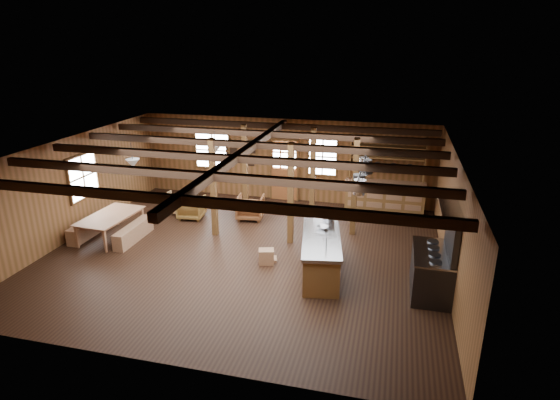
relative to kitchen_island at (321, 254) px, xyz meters
The scene contains 22 objects.
room 2.35m from the kitchen_island, 165.40° to the left, with size 10.04×9.04×2.84m.
ceiling_joists 3.12m from the kitchen_island, 160.97° to the left, with size 9.80×8.82×0.18m.
timber_posts 3.20m from the kitchen_island, 120.94° to the left, with size 3.95×2.35×2.80m.
back_door 5.43m from the kitchen_island, 112.74° to the left, with size 1.02×0.08×2.15m.
window_back_left 6.95m from the kitchen_island, 133.16° to the left, with size 1.32×0.06×1.32m.
window_back_right 5.19m from the kitchen_island, 99.01° to the left, with size 1.02×0.06×1.32m.
window_left 7.22m from the kitchen_island, behind, with size 0.14×1.24×1.32m.
notice_boards 6.27m from the kitchen_island, 125.69° to the left, with size 1.08×0.03×0.90m.
back_counter 4.93m from the kitchen_island, 74.62° to the left, with size 2.55×0.60×2.45m.
pendant_lamps 4.94m from the kitchen_island, 160.42° to the left, with size 1.86×2.36×0.66m.
pot_rack 2.15m from the kitchen_island, 45.93° to the left, with size 0.41×3.00×0.45m.
kitchen_island is the anchor object (origin of this frame).
step_stool 1.43m from the kitchen_island, behind, with size 0.42×0.30×0.38m, color brown.
commercial_range 2.58m from the kitchen_island, ahead, with size 0.86×1.68×2.07m.
dining_table 6.03m from the kitchen_island, behind, with size 1.92×1.07×0.68m, color #996645.
bench_wall 6.78m from the kitchen_island, behind, with size 0.31×1.65×0.45m, color brown.
bench_aisle 5.39m from the kitchen_island, behind, with size 0.31×1.64×0.45m, color brown.
armchair_a 5.18m from the kitchen_island, 150.09° to the left, with size 0.75×0.77×0.70m, color brown.
armchair_b 4.02m from the kitchen_island, 132.15° to the left, with size 0.79×0.81×0.74m, color brown.
armchair_c 6.00m from the kitchen_island, 150.76° to the left, with size 0.67×0.69×0.63m, color brown.
counter_pot 0.96m from the kitchen_island, 86.53° to the left, with size 0.30×0.30×0.18m, color silver.
bowl 0.69m from the kitchen_island, 96.17° to the left, with size 0.29×0.29×0.07m, color silver.
Camera 1 is at (3.59, -10.52, 5.37)m, focal length 30.00 mm.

